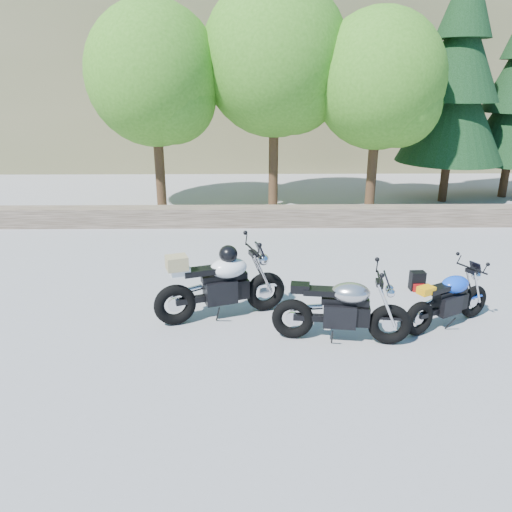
# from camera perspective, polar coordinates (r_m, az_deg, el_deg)

# --- Properties ---
(ground) EXTENTS (90.00, 90.00, 0.00)m
(ground) POSITION_cam_1_polar(r_m,az_deg,el_deg) (8.12, -1.33, -7.39)
(ground) COLOR gray
(ground) RESTS_ON ground
(stone_wall) EXTENTS (22.00, 0.55, 0.50)m
(stone_wall) POSITION_cam_1_polar(r_m,az_deg,el_deg) (13.18, -1.12, 4.55)
(stone_wall) COLOR #493D30
(stone_wall) RESTS_ON ground
(hillside) EXTENTS (80.00, 30.00, 15.00)m
(hillside) POSITION_cam_1_polar(r_m,az_deg,el_deg) (35.55, 4.40, 25.80)
(hillside) COLOR #63653E
(hillside) RESTS_ON ground
(tree_decid_left) EXTENTS (3.67, 3.67, 5.62)m
(tree_decid_left) POSITION_cam_1_polar(r_m,az_deg,el_deg) (14.58, -11.18, 19.12)
(tree_decid_left) COLOR #382314
(tree_decid_left) RESTS_ON ground
(tree_decid_mid) EXTENTS (4.08, 4.08, 6.24)m
(tree_decid_mid) POSITION_cam_1_polar(r_m,az_deg,el_deg) (14.79, 2.59, 21.02)
(tree_decid_mid) COLOR #382314
(tree_decid_mid) RESTS_ON ground
(tree_decid_right) EXTENTS (3.54, 3.54, 5.41)m
(tree_decid_right) POSITION_cam_1_polar(r_m,az_deg,el_deg) (14.62, 14.32, 18.36)
(tree_decid_right) COLOR #382314
(tree_decid_right) RESTS_ON ground
(conifer_near) EXTENTS (3.17, 3.17, 7.06)m
(conifer_near) POSITION_cam_1_polar(r_m,az_deg,el_deg) (16.59, 22.03, 18.31)
(conifer_near) COLOR #382314
(conifer_near) RESTS_ON ground
(silver_bike) EXTENTS (2.04, 0.64, 1.02)m
(silver_bike) POSITION_cam_1_polar(r_m,az_deg,el_deg) (7.42, 9.83, -6.12)
(silver_bike) COLOR black
(silver_bike) RESTS_ON ground
(white_bike) EXTENTS (2.13, 0.95, 1.22)m
(white_bike) POSITION_cam_1_polar(r_m,az_deg,el_deg) (8.01, -4.07, -3.12)
(white_bike) COLOR black
(white_bike) RESTS_ON ground
(blue_bike) EXTENTS (1.63, 0.98, 0.90)m
(blue_bike) POSITION_cam_1_polar(r_m,az_deg,el_deg) (8.34, 21.18, -4.73)
(blue_bike) COLOR black
(blue_bike) RESTS_ON ground
(backpack) EXTENTS (0.27, 0.23, 0.35)m
(backpack) POSITION_cam_1_polar(r_m,az_deg,el_deg) (9.64, 17.95, -2.75)
(backpack) COLOR black
(backpack) RESTS_ON ground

